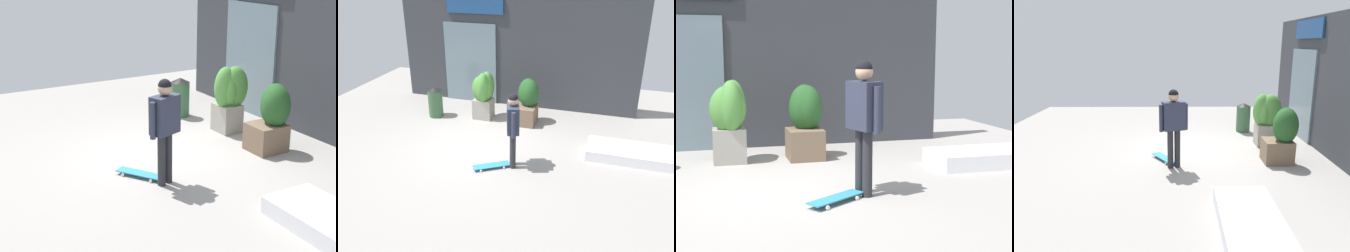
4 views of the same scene
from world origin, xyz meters
TOP-DOWN VIEW (x-y plane):
  - ground_plane at (0.00, 0.00)m, footprint 12.00×12.00m
  - building_facade at (-0.07, 3.30)m, footprint 7.47×0.31m
  - skateboarder at (1.02, -0.50)m, footprint 0.39×0.62m
  - skateboard at (0.59, -0.74)m, footprint 0.82×0.63m
  - planter_box_left at (0.72, 1.99)m, footprint 0.64×0.75m
  - planter_box_right at (-0.56, 1.91)m, footprint 0.60×0.75m
  - trash_bin at (-2.00, 1.62)m, footprint 0.43×0.43m
  - snow_ledge at (3.56, 0.67)m, footprint 1.98×0.90m

SIDE VIEW (x-z plane):
  - ground_plane at x=0.00m, z-range 0.00..0.00m
  - skateboard at x=0.59m, z-range 0.03..0.10m
  - snow_ledge at x=3.56m, z-range 0.00..0.26m
  - trash_bin at x=-2.00m, z-range 0.00..0.90m
  - planter_box_left at x=0.72m, z-range 0.05..1.34m
  - planter_box_right at x=-0.56m, z-range 0.12..1.51m
  - skateboarder at x=1.02m, z-range 0.21..1.96m
  - building_facade at x=-0.07m, z-range -0.01..3.37m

